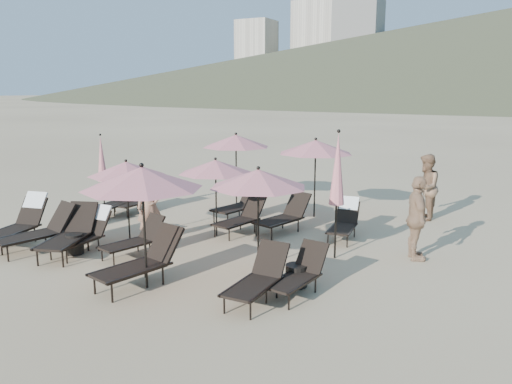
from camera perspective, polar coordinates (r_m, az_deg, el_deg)
The scene contains 29 objects.
ground at distance 10.08m, azimuth -7.97°, elevation -9.82°, with size 800.00×800.00×0.00m, color #D6BA8C.
hotel_skyline at distance 296.62m, azimuth 8.47°, elevation 15.28°, with size 109.00×82.00×55.00m.
lounger_0 at distance 12.61m, azimuth -23.58°, elevation -4.03°, with size 1.09×1.89×1.03m.
lounger_1 at distance 12.13m, azimuth -18.93°, elevation -4.31°, with size 0.62×1.60×0.98m.
lounger_2 at distance 11.52m, azimuth -13.68°, elevation -5.21°, with size 0.92×1.58×0.85m.
lounger_3 at distance 9.78m, azimuth -12.96°, elevation -7.66°, with size 1.08×1.91×1.03m.
lounger_4 at distance 8.88m, azimuth 0.25°, elevation -9.75°, with size 0.61×1.58×0.91m.
lounger_5 at distance 9.20m, azimuth 4.87°, elevation -9.21°, with size 0.76×1.54×0.85m.
lounger_6 at distance 15.48m, azimuth -15.71°, elevation -0.95°, with size 0.73×1.64×0.92m.
lounger_7 at distance 15.62m, azimuth -13.37°, elevation -0.73°, with size 0.63×1.59×0.91m.
lounger_8 at distance 14.39m, azimuth -1.84°, elevation -1.32°, with size 1.01×1.80×0.98m.
lounger_9 at distance 12.99m, azimuth -1.69°, elevation -2.89°, with size 0.91×1.66×0.90m.
lounger_10 at distance 13.06m, azimuth 3.25°, elevation -2.67°, with size 1.07×1.80×0.97m.
lounger_11 at distance 12.75m, azimuth 10.10°, elevation -3.18°, with size 0.72×1.58×0.95m.
lounger_12 at distance 13.42m, azimuth -25.42°, elevation -3.01°, with size 1.03×1.92×1.13m.
lounger_13 at distance 12.06m, azimuth -20.56°, elevation -4.41°, with size 1.27×1.96×1.05m.
umbrella_open_0 at distance 12.63m, azimuth -14.61°, elevation 2.61°, with size 1.87×1.87×2.01m.
umbrella_open_1 at distance 12.49m, azimuth -4.64°, elevation 2.90°, with size 1.88×1.88×2.02m.
umbrella_open_2 at distance 10.04m, azimuth 0.27°, elevation 1.56°, with size 2.01×2.01×2.16m.
umbrella_open_3 at distance 16.02m, azimuth -2.31°, elevation 5.85°, with size 2.18×2.18×2.35m.
umbrella_open_4 at distance 14.48m, azimuth 6.83°, elevation 5.14°, with size 2.17×2.17×2.34m.
umbrella_open_5 at distance 9.21m, azimuth -12.89°, elevation 1.57°, with size 2.21×2.21×2.38m.
umbrella_closed_0 at distance 10.84m, azimuth 9.29°, elevation 2.52°, with size 0.33×0.33×2.85m.
umbrella_closed_1 at distance 15.22m, azimuth -17.23°, elevation 3.61°, with size 0.29×0.29×2.44m.
side_table_0 at distance 12.11m, azimuth -20.01°, elevation -5.60°, with size 0.38×0.38×0.46m, color black.
side_table_1 at distance 9.60m, azimuth 4.64°, elevation -9.49°, with size 0.42×0.42×0.42m, color black.
beachgoer_a at distance 12.42m, azimuth -12.04°, elevation -1.68°, with size 0.63×0.42×1.74m, color #9F6F56.
beachgoer_b at distance 15.00m, azimuth 18.80°, elevation 0.51°, with size 0.92×0.72×1.90m, color #926A4B.
beachgoer_c at distance 11.38m, azimuth 17.91°, elevation -2.88°, with size 1.09×0.45×1.86m, color #A67F5E.
Camera 1 is at (5.55, -7.59, 3.63)m, focal length 35.00 mm.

